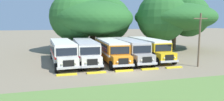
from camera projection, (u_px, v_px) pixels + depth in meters
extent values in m
plane|color=#84755B|center=(126.00, 73.00, 21.75)|extent=(220.00, 220.00, 0.00)
cube|color=silver|center=(62.00, 51.00, 26.89)|extent=(3.01, 9.33, 2.10)
cube|color=red|center=(62.00, 52.00, 26.91)|extent=(3.04, 9.35, 0.24)
cube|color=black|center=(72.00, 46.00, 27.51)|extent=(0.49, 7.99, 0.80)
cube|color=black|center=(52.00, 47.00, 26.69)|extent=(0.49, 7.99, 0.80)
cube|color=silver|center=(62.00, 42.00, 26.73)|extent=(2.92, 9.22, 0.22)
cube|color=silver|center=(68.00, 62.00, 22.00)|extent=(2.27, 1.52, 1.05)
cube|color=black|center=(69.00, 64.00, 21.30)|extent=(1.10, 0.16, 0.70)
cube|color=#B7B7BC|center=(69.00, 68.00, 21.33)|extent=(2.41, 0.33, 0.24)
cube|color=black|center=(67.00, 52.00, 22.48)|extent=(2.20, 0.18, 0.84)
cube|color=red|center=(59.00, 47.00, 31.23)|extent=(0.90, 0.11, 1.30)
sphere|color=#EAE5C6|center=(76.00, 63.00, 21.48)|extent=(0.20, 0.20, 0.20)
sphere|color=#EAE5C6|center=(62.00, 64.00, 21.03)|extent=(0.20, 0.20, 0.20)
cylinder|color=black|center=(79.00, 66.00, 22.55)|extent=(0.34, 1.01, 1.00)
cylinder|color=black|center=(56.00, 68.00, 21.78)|extent=(0.34, 1.01, 1.00)
cylinder|color=black|center=(69.00, 55.00, 30.23)|extent=(0.34, 1.01, 1.00)
cylinder|color=black|center=(52.00, 56.00, 29.46)|extent=(0.34, 1.01, 1.00)
cube|color=silver|center=(85.00, 50.00, 27.68)|extent=(2.69, 9.25, 2.10)
cube|color=maroon|center=(85.00, 51.00, 27.70)|extent=(2.72, 9.27, 0.24)
cube|color=black|center=(94.00, 46.00, 28.21)|extent=(0.20, 8.00, 0.80)
cube|color=black|center=(75.00, 46.00, 27.58)|extent=(0.20, 8.00, 0.80)
cube|color=#B2B2B7|center=(85.00, 41.00, 27.52)|extent=(2.60, 9.15, 0.22)
cube|color=silver|center=(91.00, 61.00, 22.67)|extent=(2.23, 1.44, 1.05)
cube|color=black|center=(92.00, 62.00, 21.96)|extent=(1.10, 0.12, 0.70)
cube|color=#B7B7BC|center=(93.00, 66.00, 21.98)|extent=(2.40, 0.25, 0.24)
cube|color=black|center=(90.00, 51.00, 23.17)|extent=(2.20, 0.10, 0.84)
cube|color=maroon|center=(81.00, 47.00, 32.12)|extent=(0.90, 0.08, 1.30)
sphere|color=#EAE5C6|center=(99.00, 62.00, 22.09)|extent=(0.20, 0.20, 0.20)
sphere|color=#EAE5C6|center=(86.00, 63.00, 21.74)|extent=(0.20, 0.20, 0.20)
cylinder|color=black|center=(102.00, 65.00, 23.14)|extent=(0.30, 1.01, 1.00)
cylinder|color=black|center=(80.00, 66.00, 22.54)|extent=(0.30, 1.01, 1.00)
cylinder|color=black|center=(91.00, 54.00, 31.00)|extent=(0.30, 1.01, 1.00)
cylinder|color=black|center=(74.00, 55.00, 30.40)|extent=(0.30, 1.01, 1.00)
cube|color=orange|center=(111.00, 49.00, 28.14)|extent=(2.81, 9.28, 2.10)
cube|color=white|center=(111.00, 51.00, 28.17)|extent=(2.84, 9.30, 0.24)
cube|color=black|center=(119.00, 45.00, 28.66)|extent=(0.31, 8.00, 0.80)
cube|color=black|center=(101.00, 46.00, 28.06)|extent=(0.31, 8.00, 0.80)
cube|color=silver|center=(111.00, 41.00, 27.98)|extent=(2.73, 9.18, 0.22)
cube|color=orange|center=(122.00, 60.00, 23.12)|extent=(2.25, 1.47, 1.05)
cube|color=black|center=(124.00, 61.00, 22.41)|extent=(1.10, 0.14, 0.70)
cube|color=#B7B7BC|center=(124.00, 66.00, 22.43)|extent=(2.41, 0.28, 0.24)
cube|color=black|center=(120.00, 50.00, 23.62)|extent=(2.20, 0.13, 0.84)
cube|color=white|center=(104.00, 46.00, 32.60)|extent=(0.90, 0.09, 1.30)
sphere|color=#EAE5C6|center=(130.00, 61.00, 22.52)|extent=(0.20, 0.20, 0.20)
sphere|color=#EAE5C6|center=(117.00, 62.00, 22.19)|extent=(0.20, 0.20, 0.20)
cylinder|color=black|center=(132.00, 64.00, 23.57)|extent=(0.31, 1.01, 1.00)
cylinder|color=black|center=(111.00, 65.00, 23.01)|extent=(0.31, 1.01, 1.00)
cylinder|color=black|center=(114.00, 53.00, 31.46)|extent=(0.31, 1.01, 1.00)
cylinder|color=black|center=(98.00, 54.00, 30.89)|extent=(0.31, 1.01, 1.00)
cube|color=#9E9993|center=(129.00, 49.00, 28.98)|extent=(2.56, 9.22, 2.10)
cube|color=#282828|center=(129.00, 50.00, 29.01)|extent=(2.59, 9.24, 0.24)
cube|color=black|center=(137.00, 44.00, 29.53)|extent=(0.09, 8.00, 0.80)
cube|color=black|center=(119.00, 45.00, 28.87)|extent=(0.09, 8.00, 0.80)
cube|color=#B2B2B7|center=(129.00, 40.00, 28.82)|extent=(2.48, 9.12, 0.22)
cube|color=#9E9993|center=(144.00, 59.00, 24.00)|extent=(2.21, 1.41, 1.05)
cube|color=black|center=(147.00, 60.00, 23.29)|extent=(1.10, 0.11, 0.70)
cube|color=#B7B7BC|center=(147.00, 64.00, 23.31)|extent=(2.40, 0.22, 0.24)
cube|color=black|center=(142.00, 49.00, 24.49)|extent=(2.20, 0.07, 0.84)
cube|color=#282828|center=(119.00, 46.00, 33.41)|extent=(0.90, 0.07, 1.30)
sphere|color=#EAE5C6|center=(153.00, 60.00, 23.42)|extent=(0.20, 0.20, 0.20)
sphere|color=#EAE5C6|center=(142.00, 60.00, 23.06)|extent=(0.20, 0.20, 0.20)
cylinder|color=black|center=(154.00, 63.00, 24.48)|extent=(0.29, 1.00, 1.00)
cylinder|color=black|center=(134.00, 64.00, 23.85)|extent=(0.29, 1.00, 1.00)
cylinder|color=black|center=(129.00, 53.00, 32.31)|extent=(0.29, 1.00, 1.00)
cylinder|color=black|center=(114.00, 53.00, 31.68)|extent=(0.29, 1.00, 1.00)
cube|color=yellow|center=(147.00, 47.00, 30.33)|extent=(2.63, 9.24, 2.10)
cube|color=black|center=(147.00, 49.00, 30.35)|extent=(2.66, 9.26, 0.24)
cube|color=black|center=(154.00, 43.00, 30.90)|extent=(0.16, 8.00, 0.80)
cube|color=black|center=(138.00, 44.00, 30.19)|extent=(0.16, 8.00, 0.80)
cube|color=silver|center=(147.00, 39.00, 30.17)|extent=(2.55, 9.13, 0.22)
cube|color=yellow|center=(166.00, 57.00, 25.37)|extent=(2.22, 1.43, 1.05)
cube|color=black|center=(169.00, 58.00, 24.67)|extent=(1.10, 0.12, 0.70)
cube|color=#B7B7BC|center=(169.00, 61.00, 24.69)|extent=(2.40, 0.24, 0.24)
cube|color=black|center=(164.00, 48.00, 25.86)|extent=(2.20, 0.09, 0.84)
cube|color=black|center=(134.00, 45.00, 34.73)|extent=(0.90, 0.07, 1.30)
sphere|color=#EAE5C6|center=(175.00, 58.00, 24.82)|extent=(0.20, 0.20, 0.20)
sphere|color=#EAE5C6|center=(164.00, 58.00, 24.42)|extent=(0.20, 0.20, 0.20)
cylinder|color=black|center=(174.00, 61.00, 25.88)|extent=(0.29, 1.00, 1.00)
cylinder|color=black|center=(157.00, 62.00, 25.20)|extent=(0.29, 1.00, 1.00)
cylinder|color=black|center=(145.00, 51.00, 33.66)|extent=(0.29, 1.00, 1.00)
cylinder|color=black|center=(131.00, 52.00, 32.98)|extent=(0.29, 1.00, 1.00)
cube|color=yellow|center=(67.00, 75.00, 20.79)|extent=(2.00, 0.36, 0.15)
cube|color=yellow|center=(97.00, 73.00, 21.60)|extent=(2.00, 0.36, 0.15)
cube|color=yellow|center=(124.00, 71.00, 22.40)|extent=(2.00, 0.36, 0.15)
cube|color=yellow|center=(150.00, 69.00, 23.21)|extent=(2.00, 0.36, 0.15)
cube|color=yellow|center=(174.00, 67.00, 24.02)|extent=(2.00, 0.36, 0.15)
cylinder|color=brown|center=(93.00, 41.00, 37.12)|extent=(1.04, 1.04, 3.53)
ellipsoid|color=#286028|center=(92.00, 18.00, 36.56)|extent=(14.01, 15.27, 6.04)
sphere|color=#286028|center=(109.00, 19.00, 38.81)|extent=(8.10, 8.10, 8.10)
sphere|color=#286028|center=(74.00, 17.00, 34.74)|extent=(8.15, 8.15, 8.15)
sphere|color=#286028|center=(88.00, 17.00, 40.97)|extent=(7.62, 7.62, 7.62)
cylinder|color=brown|center=(174.00, 39.00, 39.31)|extent=(0.77, 0.77, 4.06)
ellipsoid|color=#286028|center=(175.00, 17.00, 38.75)|extent=(14.94, 14.04, 5.22)
sphere|color=#286028|center=(189.00, 16.00, 41.55)|extent=(8.03, 8.03, 8.03)
sphere|color=#286028|center=(162.00, 17.00, 36.93)|extent=(8.76, 8.76, 8.76)
sphere|color=#286028|center=(165.00, 14.00, 41.90)|extent=(6.88, 6.88, 6.88)
cylinder|color=brown|center=(199.00, 40.00, 24.34)|extent=(0.20, 0.20, 6.21)
cube|color=brown|center=(201.00, 18.00, 23.98)|extent=(1.80, 0.12, 0.12)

